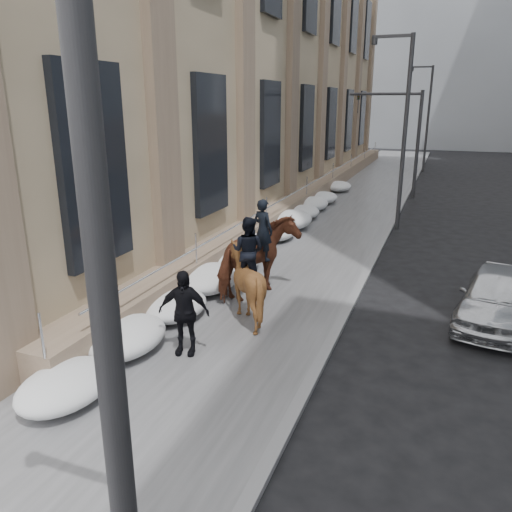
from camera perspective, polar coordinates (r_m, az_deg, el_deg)
The scene contains 15 objects.
ground at distance 10.92m, azimuth -7.94°, elevation -12.52°, with size 140.00×140.00×0.00m, color black.
sidewalk at distance 19.58m, azimuth 6.14°, elevation 1.35°, with size 5.00×80.00×0.12m, color #4F4F51.
curb at distance 19.12m, azimuth 13.74°, elevation 0.55°, with size 0.24×80.00×0.12m, color slate.
limestone_building at distance 30.12m, azimuth 1.54°, elevation 23.93°, with size 6.10×44.00×18.00m.
bg_building_mid at distance 68.78m, azimuth 22.00°, elevation 23.30°, with size 30.00×12.00×28.00m, color slate.
bg_building_far at distance 81.08m, azimuth 14.14°, elevation 20.03°, with size 24.00×12.00×20.00m, color gray.
streetlight_near at distance 3.10m, azimuth -19.89°, elevation 0.98°, with size 1.71×0.24×8.00m.
streetlight_mid at distance 22.34m, azimuth 16.33°, elevation 14.50°, with size 1.71×0.24×8.00m.
streetlight_far at distance 42.29m, azimuth 18.90°, elevation 15.27°, with size 1.71×0.24×8.00m.
traffic_signal at distance 30.39m, azimuth 16.37°, elevation 13.96°, with size 4.10×0.22×6.00m.
snow_bank at distance 18.15m, azimuth 0.29°, elevation 1.51°, with size 1.70×18.10×0.76m.
mounted_horse_left at distance 13.87m, azimuth 0.24°, elevation -0.08°, with size 2.00×2.83×2.75m.
mounted_horse_right at distance 12.39m, azimuth -1.13°, elevation -2.56°, with size 1.56×1.75×2.61m.
pedestrian at distance 10.86m, azimuth -8.25°, elevation -6.40°, with size 1.11×0.46×1.90m, color black.
car_silver at distance 13.97m, azimuth 25.84°, elevation -4.19°, with size 1.66×4.12×1.40m, color #9EA1A6.
Camera 1 is at (4.72, -8.24, 5.39)m, focal length 35.00 mm.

